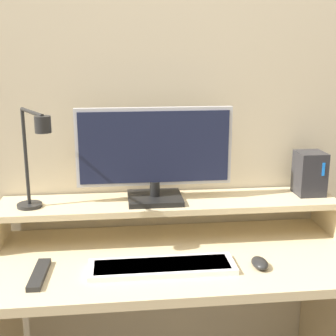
{
  "coord_description": "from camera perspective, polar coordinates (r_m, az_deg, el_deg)",
  "views": [
    {
      "loc": [
        -0.19,
        -1.15,
        1.39
      ],
      "look_at": [
        -0.02,
        0.31,
        1.01
      ],
      "focal_mm": 50.0,
      "sensor_mm": 36.0,
      "label": 1
    }
  ],
  "objects": [
    {
      "name": "monitor",
      "position": [
        1.65,
        -1.65,
        1.78
      ],
      "size": [
        0.55,
        0.17,
        0.34
      ],
      "color": "black",
      "rests_on": "monitor_shelf"
    },
    {
      "name": "monitor_shelf",
      "position": [
        1.7,
        0.19,
        -4.59
      ],
      "size": [
        1.22,
        0.22,
        0.14
      ],
      "color": "beige",
      "rests_on": "desk"
    },
    {
      "name": "wall_back",
      "position": [
        1.76,
        -0.36,
        9.97
      ],
      "size": [
        6.0,
        0.05,
        2.5
      ],
      "color": "beige",
      "rests_on": "ground_plane"
    },
    {
      "name": "desk_lamp",
      "position": [
        1.56,
        -15.99,
        1.37
      ],
      "size": [
        0.16,
        0.24,
        0.35
      ],
      "color": "black",
      "rests_on": "monitor_shelf"
    },
    {
      "name": "router_dock",
      "position": [
        1.82,
        16.88,
        -0.61
      ],
      "size": [
        0.1,
        0.11,
        0.16
      ],
      "color": "#28282D",
      "rests_on": "monitor_shelf"
    },
    {
      "name": "remote_control",
      "position": [
        1.51,
        -15.43,
        -12.39
      ],
      "size": [
        0.05,
        0.19,
        0.02
      ],
      "color": "black",
      "rests_on": "desk"
    },
    {
      "name": "keyboard",
      "position": [
        1.5,
        -0.73,
        -11.92
      ],
      "size": [
        0.46,
        0.13,
        0.02
      ],
      "color": "white",
      "rests_on": "desk"
    },
    {
      "name": "desk",
      "position": [
        1.69,
        0.86,
        -16.82
      ],
      "size": [
        1.22,
        0.56,
        0.71
      ],
      "color": "beige",
      "rests_on": "ground_plane"
    },
    {
      "name": "mouse",
      "position": [
        1.54,
        11.12,
        -11.3
      ],
      "size": [
        0.05,
        0.08,
        0.03
      ],
      "color": "black",
      "rests_on": "desk"
    }
  ]
}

